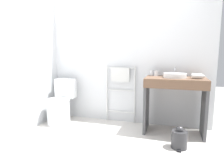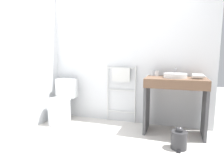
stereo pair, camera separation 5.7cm
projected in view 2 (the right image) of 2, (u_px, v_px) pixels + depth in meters
name	position (u px, v px, depth m)	size (l,w,h in m)	color
ground_plane	(100.00, 152.00, 2.53)	(12.00, 12.00, 0.00)	silver
wall_back	(126.00, 51.00, 3.53)	(2.97, 0.12, 2.57)	silver
wall_side	(34.00, 50.00, 3.35)	(0.12, 1.82, 2.57)	silver
toilet	(61.00, 105.00, 3.57)	(0.41, 0.57, 0.78)	white
towel_radiator	(121.00, 82.00, 3.53)	(0.54, 0.06, 1.02)	silver
vanity_counter	(175.00, 97.00, 3.02)	(0.89, 0.54, 0.87)	brown
sink_basin	(175.00, 75.00, 2.98)	(0.34, 0.34, 0.07)	white
faucet	(176.00, 71.00, 3.15)	(0.02, 0.10, 0.14)	silver
cup_near_wall	(153.00, 73.00, 3.28)	(0.07, 0.07, 0.09)	white
cup_near_edge	(157.00, 73.00, 3.21)	(0.07, 0.07, 0.09)	white
hair_dryer	(198.00, 76.00, 2.85)	(0.19, 0.18, 0.08)	white
trash_bin	(179.00, 139.00, 2.59)	(0.21, 0.24, 0.30)	#333335
bath_mat	(35.00, 136.00, 3.01)	(0.56, 0.36, 0.01)	#B2BCCC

